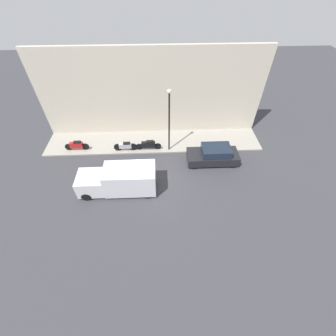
{
  "coord_description": "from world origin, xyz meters",
  "views": [
    {
      "loc": [
        -10.39,
        -0.57,
        12.35
      ],
      "look_at": [
        1.26,
        -1.08,
        0.6
      ],
      "focal_mm": 24.0,
      "sensor_mm": 36.0,
      "label": 1
    }
  ],
  "objects_px": {
    "scooter_silver": "(126,146)",
    "motorcycle_red": "(77,145)",
    "delivery_van": "(118,180)",
    "motorcycle_black": "(149,145)",
    "parked_car": "(213,155)",
    "streetlamp": "(169,116)"
  },
  "relations": [
    {
      "from": "motorcycle_black",
      "to": "streetlamp",
      "type": "distance_m",
      "value": 3.24
    },
    {
      "from": "delivery_van",
      "to": "scooter_silver",
      "type": "bearing_deg",
      "value": -0.58
    },
    {
      "from": "scooter_silver",
      "to": "motorcycle_red",
      "type": "bearing_deg",
      "value": 86.57
    },
    {
      "from": "motorcycle_red",
      "to": "motorcycle_black",
      "type": "bearing_deg",
      "value": -91.88
    },
    {
      "from": "parked_car",
      "to": "motorcycle_red",
      "type": "relative_size",
      "value": 2.02
    },
    {
      "from": "delivery_van",
      "to": "parked_car",
      "type": "bearing_deg",
      "value": -69.69
    },
    {
      "from": "motorcycle_red",
      "to": "streetlamp",
      "type": "relative_size",
      "value": 0.37
    },
    {
      "from": "delivery_van",
      "to": "scooter_silver",
      "type": "relative_size",
      "value": 2.76
    },
    {
      "from": "delivery_van",
      "to": "motorcycle_black",
      "type": "distance_m",
      "value": 4.64
    },
    {
      "from": "parked_car",
      "to": "motorcycle_red",
      "type": "bearing_deg",
      "value": 80.72
    },
    {
      "from": "parked_car",
      "to": "streetlamp",
      "type": "height_order",
      "value": "streetlamp"
    },
    {
      "from": "parked_car",
      "to": "streetlamp",
      "type": "distance_m",
      "value": 4.56
    },
    {
      "from": "delivery_van",
      "to": "motorcycle_black",
      "type": "relative_size",
      "value": 2.5
    },
    {
      "from": "parked_car",
      "to": "motorcycle_black",
      "type": "bearing_deg",
      "value": 72.47
    },
    {
      "from": "scooter_silver",
      "to": "streetlamp",
      "type": "xyz_separation_m",
      "value": [
        -0.03,
        -3.58,
        2.79
      ]
    },
    {
      "from": "delivery_van",
      "to": "motorcycle_red",
      "type": "xyz_separation_m",
      "value": [
        4.39,
        3.98,
        -0.44
      ]
    },
    {
      "from": "delivery_van",
      "to": "scooter_silver",
      "type": "height_order",
      "value": "delivery_van"
    },
    {
      "from": "motorcycle_black",
      "to": "streetlamp",
      "type": "height_order",
      "value": "streetlamp"
    },
    {
      "from": "parked_car",
      "to": "delivery_van",
      "type": "relative_size",
      "value": 0.75
    },
    {
      "from": "delivery_van",
      "to": "motorcycle_red",
      "type": "distance_m",
      "value": 5.94
    },
    {
      "from": "parked_car",
      "to": "motorcycle_black",
      "type": "distance_m",
      "value": 5.32
    },
    {
      "from": "motorcycle_red",
      "to": "scooter_silver",
      "type": "xyz_separation_m",
      "value": [
        -0.24,
        -4.02,
        -0.02
      ]
    }
  ]
}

